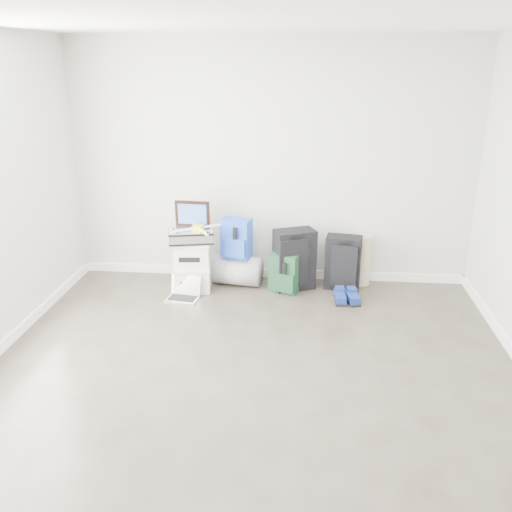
# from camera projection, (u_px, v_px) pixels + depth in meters

# --- Properties ---
(ground) EXTENTS (5.00, 5.00, 0.00)m
(ground) POSITION_uv_depth(u_px,v_px,m) (247.00, 400.00, 4.13)
(ground) COLOR #322B24
(ground) RESTS_ON ground
(room_envelope) EXTENTS (4.52, 5.02, 2.71)m
(room_envelope) POSITION_uv_depth(u_px,v_px,m) (245.00, 177.00, 3.55)
(room_envelope) COLOR beige
(room_envelope) RESTS_ON ground
(boxes_stack) EXTENTS (0.43, 0.37, 0.57)m
(boxes_stack) POSITION_uv_depth(u_px,v_px,m) (193.00, 265.00, 6.01)
(boxes_stack) COLOR silver
(boxes_stack) RESTS_ON ground
(briefcase) EXTENTS (0.53, 0.43, 0.14)m
(briefcase) POSITION_uv_depth(u_px,v_px,m) (191.00, 235.00, 5.89)
(briefcase) COLOR #B2B2B7
(briefcase) RESTS_ON boxes_stack
(painting) EXTENTS (0.39, 0.05, 0.29)m
(painting) POSITION_uv_depth(u_px,v_px,m) (192.00, 214.00, 5.90)
(painting) COLOR black
(painting) RESTS_ON briefcase
(drone) EXTENTS (0.50, 0.50, 0.05)m
(drone) POSITION_uv_depth(u_px,v_px,m) (198.00, 228.00, 5.83)
(drone) COLOR yellow
(drone) RESTS_ON briefcase
(duffel_bag) EXTENTS (0.59, 0.42, 0.34)m
(duffel_bag) POSITION_uv_depth(u_px,v_px,m) (237.00, 270.00, 6.19)
(duffel_bag) COLOR #93969B
(duffel_bag) RESTS_ON ground
(blue_backpack) EXTENTS (0.36, 0.30, 0.45)m
(blue_backpack) POSITION_uv_depth(u_px,v_px,m) (236.00, 239.00, 6.03)
(blue_backpack) COLOR #1B2BB1
(blue_backpack) RESTS_ON duffel_bag
(large_suitcase) EXTENTS (0.50, 0.42, 0.68)m
(large_suitcase) POSITION_uv_depth(u_px,v_px,m) (294.00, 260.00, 6.03)
(large_suitcase) COLOR black
(large_suitcase) RESTS_ON ground
(green_backpack) EXTENTS (0.36, 0.31, 0.44)m
(green_backpack) POSITION_uv_depth(u_px,v_px,m) (284.00, 274.00, 5.98)
(green_backpack) COLOR #123320
(green_backpack) RESTS_ON ground
(carry_on) EXTENTS (0.42, 0.30, 0.61)m
(carry_on) POSITION_uv_depth(u_px,v_px,m) (343.00, 263.00, 6.05)
(carry_on) COLOR black
(carry_on) RESTS_ON ground
(shoes) EXTENTS (0.28, 0.30, 0.10)m
(shoes) POSITION_uv_depth(u_px,v_px,m) (346.00, 298.00, 5.78)
(shoes) COLOR black
(shoes) RESTS_ON ground
(rolled_rug) EXTENTS (0.19, 0.19, 0.58)m
(rolled_rug) POSITION_uv_depth(u_px,v_px,m) (363.00, 260.00, 6.16)
(rolled_rug) COLOR #9B8F6D
(rolled_rug) RESTS_ON ground
(laptop) EXTENTS (0.37, 0.29, 0.24)m
(laptop) POSITION_uv_depth(u_px,v_px,m) (184.00, 293.00, 5.87)
(laptop) COLOR silver
(laptop) RESTS_ON ground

